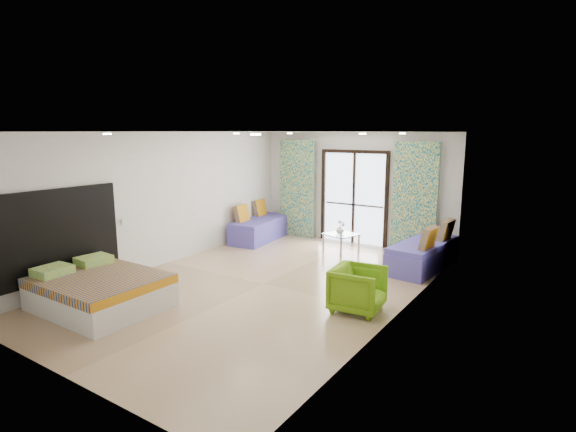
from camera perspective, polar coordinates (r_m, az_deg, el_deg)
The scene contains 24 objects.
floor at distance 8.20m, azimuth -3.13°, elevation -8.61°, with size 5.00×7.50×0.01m, color #A0815F, non-canonical shape.
ceiling at distance 7.74m, azimuth -3.33°, elevation 10.61°, with size 5.00×7.50×0.01m, color silver, non-canonical shape.
wall_back at distance 11.06m, azimuth 8.46°, elevation 3.49°, with size 5.00×0.01×2.70m, color silver, non-canonical shape.
wall_front at distance 5.41m, azimuth -27.73°, elevation -5.04°, with size 5.00×0.01×2.70m, color silver, non-canonical shape.
wall_left at distance 9.55m, azimuth -15.37°, elevation 2.12°, with size 0.01×7.50×2.70m, color silver, non-canonical shape.
wall_right at distance 6.70m, azimuth 14.21°, elevation -1.31°, with size 0.01×7.50×2.70m, color silver, non-canonical shape.
balcony_door at distance 11.05m, azimuth 8.38°, elevation 3.01°, with size 1.76×0.08×2.28m.
balcony_rail at distance 11.10m, azimuth 8.36°, elevation 1.43°, with size 1.52×0.03×0.04m, color #595451.
curtain_left at distance 11.66m, azimuth 1.14°, elevation 3.47°, with size 1.00×0.10×2.50m, color silver.
curtain_right at distance 10.35m, azimuth 15.81°, elevation 2.17°, with size 1.00×0.10×2.50m, color silver.
downlight_a at distance 7.35m, azimuth -21.97°, elevation 9.65°, with size 0.12×0.12×0.02m, color #FFE0B2.
downlight_b at distance 5.30m, azimuth -4.13°, elevation 10.30°, with size 0.12×0.12×0.02m, color #FFE0B2.
downlight_c at distance 9.40m, azimuth -6.58°, elevation 10.37°, with size 0.12×0.12×0.02m, color #FFE0B2.
downlight_d at distance 7.90m, azimuth 9.46°, elevation 10.27°, with size 0.12×0.12×0.02m, color #FFE0B2.
downlight_e at distance 11.01m, azimuth 0.22°, elevation 10.46°, with size 0.12×0.12×0.02m, color #FFE0B2.
downlight_f at distance 9.76m, azimuth 14.34°, elevation 10.12°, with size 0.12×0.12×0.02m, color #FFE0B2.
headboard at distance 8.27m, azimuth -27.03°, elevation -2.06°, with size 0.06×2.10×1.50m, color black.
switch_plate at distance 8.94m, azimuth -20.12°, elevation -0.67°, with size 0.02×0.10×0.10m, color silver.
bed at distance 7.65m, azimuth -22.82°, elevation -8.76°, with size 1.86×1.52×0.64m.
daybed_left at distance 11.43m, azimuth -3.61°, elevation -1.54°, with size 1.01×2.02×0.95m.
daybed_right at distance 9.40m, azimuth 16.86°, elevation -4.63°, with size 0.95×2.03×0.97m.
coffee_table at distance 10.26m, azimuth 6.77°, elevation -2.51°, with size 0.82×0.82×0.75m.
vase at distance 10.25m, azimuth 6.63°, elevation -1.71°, with size 0.19×0.20×0.19m, color white.
armchair at distance 6.99m, azimuth 8.88°, elevation -8.88°, with size 0.74×0.69×0.76m, color #679F14.
Camera 1 is at (4.63, -6.21, 2.69)m, focal length 28.00 mm.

